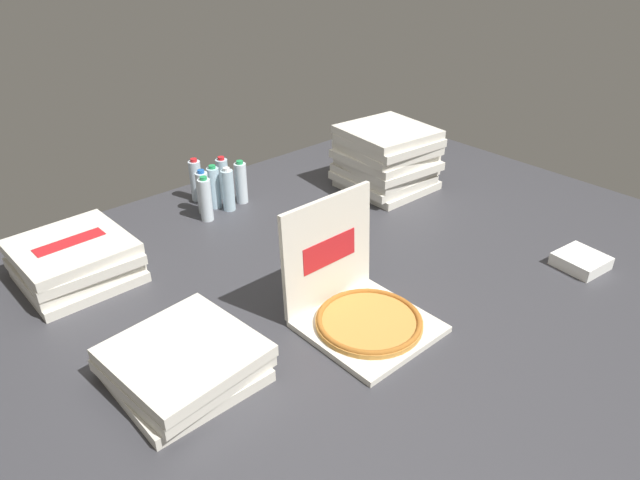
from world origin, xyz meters
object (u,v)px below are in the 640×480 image
at_px(pizza_stack_right_far, 386,159).
at_px(water_bottle_0, 214,187).
at_px(water_bottle_4, 196,180).
at_px(water_bottle_6, 206,200).
at_px(napkin_pile, 581,261).
at_px(pizza_stack_left_near, 184,362).
at_px(water_bottle_3, 203,192).
at_px(water_bottle_1, 228,190).
at_px(pizza_stack_left_mid, 75,261).
at_px(water_bottle_5, 241,183).
at_px(open_pizza_box, 358,304).
at_px(water_bottle_2, 223,178).

bearing_deg(pizza_stack_right_far, water_bottle_0, 153.26).
xyz_separation_m(water_bottle_4, water_bottle_6, (-0.08, -0.22, 0.00)).
xyz_separation_m(water_bottle_6, napkin_pile, (0.92, -1.38, -0.08)).
distance_m(water_bottle_0, water_bottle_6, 0.14).
height_order(pizza_stack_left_near, water_bottle_3, water_bottle_3).
relative_size(water_bottle_0, water_bottle_6, 1.00).
xyz_separation_m(pizza_stack_left_near, water_bottle_0, (0.73, 0.96, 0.04)).
height_order(pizza_stack_right_far, water_bottle_1, pizza_stack_right_far).
height_order(water_bottle_4, water_bottle_6, same).
height_order(pizza_stack_left_mid, water_bottle_5, water_bottle_5).
bearing_deg(napkin_pile, water_bottle_0, 118.98).
distance_m(open_pizza_box, water_bottle_5, 1.11).
bearing_deg(water_bottle_3, open_pizza_box, -93.08).
xyz_separation_m(pizza_stack_left_mid, water_bottle_4, (0.74, 0.31, 0.02)).
bearing_deg(napkin_pile, open_pizza_box, 159.48).
height_order(water_bottle_2, water_bottle_3, same).
bearing_deg(water_bottle_2, open_pizza_box, -100.66).
bearing_deg(pizza_stack_right_far, water_bottle_3, 155.84).
height_order(water_bottle_0, water_bottle_6, same).
relative_size(pizza_stack_left_near, water_bottle_0, 2.04).
xyz_separation_m(pizza_stack_left_near, napkin_pile, (1.55, -0.52, -0.03)).
distance_m(pizza_stack_left_near, water_bottle_2, 1.31).
relative_size(open_pizza_box, pizza_stack_right_far, 0.94).
distance_m(water_bottle_0, water_bottle_3, 0.07).
distance_m(pizza_stack_left_near, water_bottle_3, 1.15).
relative_size(water_bottle_6, napkin_pile, 1.23).
xyz_separation_m(water_bottle_1, water_bottle_4, (-0.06, 0.20, 0.00)).
distance_m(pizza_stack_left_mid, pizza_stack_right_far, 1.57).
relative_size(open_pizza_box, water_bottle_4, 1.98).
distance_m(water_bottle_3, napkin_pile, 1.71).
relative_size(pizza_stack_left_mid, water_bottle_2, 1.96).
xyz_separation_m(pizza_stack_left_mid, napkin_pile, (1.57, -1.30, -0.06)).
xyz_separation_m(water_bottle_3, water_bottle_5, (0.20, -0.03, 0.00)).
height_order(pizza_stack_left_near, water_bottle_0, water_bottle_0).
bearing_deg(pizza_stack_left_mid, pizza_stack_left_near, -88.10).
xyz_separation_m(open_pizza_box, pizza_stack_left_mid, (-0.63, 0.94, 0.00)).
bearing_deg(water_bottle_0, water_bottle_2, 34.73).
relative_size(water_bottle_2, napkin_pile, 1.23).
xyz_separation_m(pizza_stack_right_far, water_bottle_3, (-0.87, 0.39, -0.06)).
bearing_deg(pizza_stack_left_mid, pizza_stack_right_far, -8.33).
bearing_deg(water_bottle_4, water_bottle_6, -110.46).
distance_m(water_bottle_1, napkin_pile, 1.61).
distance_m(pizza_stack_right_far, pizza_stack_left_near, 1.63).
xyz_separation_m(pizza_stack_right_far, water_bottle_1, (-0.76, 0.33, -0.06)).
relative_size(water_bottle_1, water_bottle_5, 1.00).
bearing_deg(water_bottle_0, pizza_stack_left_mid, -167.08).
bearing_deg(water_bottle_6, water_bottle_0, 40.39).
height_order(pizza_stack_left_mid, water_bottle_0, water_bottle_0).
xyz_separation_m(water_bottle_2, water_bottle_6, (-0.20, -0.15, 0.00)).
xyz_separation_m(water_bottle_0, napkin_pile, (0.82, -1.47, -0.08)).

